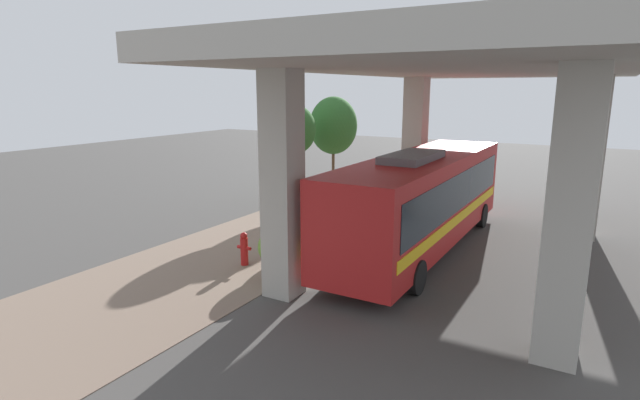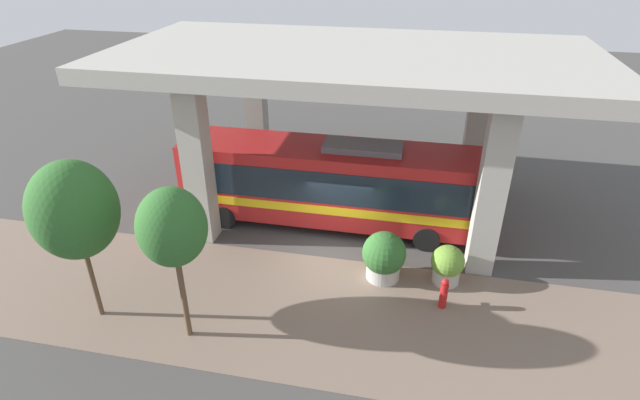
# 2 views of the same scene
# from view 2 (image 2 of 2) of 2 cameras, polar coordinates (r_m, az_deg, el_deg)

# --- Properties ---
(ground_plane) EXTENTS (80.00, 80.00, 0.00)m
(ground_plane) POSITION_cam_2_polar(r_m,az_deg,el_deg) (18.70, 1.50, -6.71)
(ground_plane) COLOR #474442
(ground_plane) RESTS_ON ground
(sidewalk_strip) EXTENTS (6.00, 40.00, 0.02)m
(sidewalk_strip) POSITION_cam_2_polar(r_m,az_deg,el_deg) (16.38, -0.42, -12.66)
(sidewalk_strip) COLOR #7A6656
(sidewalk_strip) RESTS_ON ground
(overpass) EXTENTS (9.40, 18.45, 6.79)m
(overpass) POSITION_cam_2_polar(r_m,az_deg,el_deg) (19.80, 3.86, 14.36)
(overpass) COLOR #ADA89E
(overpass) RESTS_ON ground
(bus) EXTENTS (2.73, 11.98, 3.63)m
(bus) POSITION_cam_2_polar(r_m,az_deg,el_deg) (19.89, 1.34, 2.24)
(bus) COLOR #B21E1E
(bus) RESTS_ON ground
(fire_hydrant) EXTENTS (0.52, 0.25, 1.13)m
(fire_hydrant) POSITION_cam_2_polar(r_m,az_deg,el_deg) (16.68, 13.96, -10.31)
(fire_hydrant) COLOR #B21919
(fire_hydrant) RESTS_ON ground
(planter_front) EXTENTS (1.52, 1.52, 1.79)m
(planter_front) POSITION_cam_2_polar(r_m,az_deg,el_deg) (17.40, 7.32, -6.42)
(planter_front) COLOR #ADA89E
(planter_front) RESTS_ON ground
(planter_middle) EXTENTS (1.13, 1.13, 1.45)m
(planter_middle) POSITION_cam_2_polar(r_m,az_deg,el_deg) (17.68, 14.35, -7.19)
(planter_middle) COLOR #ADA89E
(planter_middle) RESTS_ON ground
(street_tree_near) EXTENTS (2.47, 2.47, 5.31)m
(street_tree_near) POSITION_cam_2_polar(r_m,az_deg,el_deg) (15.72, -26.32, -1.05)
(street_tree_near) COLOR brown
(street_tree_near) RESTS_ON ground
(street_tree_far) EXTENTS (1.89, 1.89, 4.96)m
(street_tree_far) POSITION_cam_2_polar(r_m,az_deg,el_deg) (13.89, -16.55, -3.07)
(street_tree_far) COLOR brown
(street_tree_far) RESTS_ON ground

